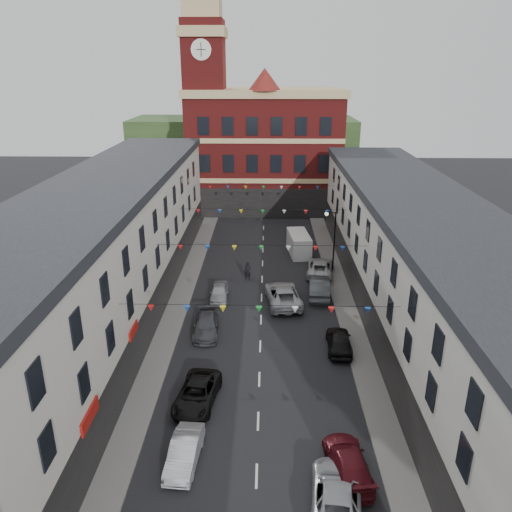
# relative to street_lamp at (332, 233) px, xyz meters

# --- Properties ---
(ground) EXTENTS (160.00, 160.00, 0.00)m
(ground) POSITION_rel_street_lamp_xyz_m (-6.55, -14.00, -3.90)
(ground) COLOR black
(ground) RESTS_ON ground
(pavement_left) EXTENTS (1.80, 64.00, 0.15)m
(pavement_left) POSITION_rel_street_lamp_xyz_m (-13.45, -12.00, -3.83)
(pavement_left) COLOR #605E5B
(pavement_left) RESTS_ON ground
(pavement_right) EXTENTS (1.80, 64.00, 0.15)m
(pavement_right) POSITION_rel_street_lamp_xyz_m (0.35, -12.00, -3.83)
(pavement_right) COLOR #605E5B
(pavement_right) RESTS_ON ground
(terrace_left) EXTENTS (8.40, 56.00, 10.70)m
(terrace_left) POSITION_rel_street_lamp_xyz_m (-18.33, -13.00, 1.44)
(terrace_left) COLOR beige
(terrace_left) RESTS_ON ground
(terrace_right) EXTENTS (8.40, 56.00, 9.70)m
(terrace_right) POSITION_rel_street_lamp_xyz_m (5.23, -13.00, 0.95)
(terrace_right) COLOR beige
(terrace_right) RESTS_ON ground
(civic_building) EXTENTS (20.60, 13.30, 18.50)m
(civic_building) POSITION_rel_street_lamp_xyz_m (-6.55, 23.95, 4.23)
(civic_building) COLOR maroon
(civic_building) RESTS_ON ground
(clock_tower) EXTENTS (5.60, 5.60, 30.00)m
(clock_tower) POSITION_rel_street_lamp_xyz_m (-14.05, 21.00, 11.03)
(clock_tower) COLOR maroon
(clock_tower) RESTS_ON ground
(distant_hill) EXTENTS (40.00, 14.00, 10.00)m
(distant_hill) POSITION_rel_street_lamp_xyz_m (-10.55, 48.00, 1.10)
(distant_hill) COLOR #284520
(distant_hill) RESTS_ON ground
(street_lamp) EXTENTS (1.10, 0.36, 6.00)m
(street_lamp) POSITION_rel_street_lamp_xyz_m (0.00, 0.00, 0.00)
(street_lamp) COLOR black
(street_lamp) RESTS_ON ground
(car_left_b) EXTENTS (1.62, 3.98, 1.28)m
(car_left_b) POSITION_rel_street_lamp_xyz_m (-10.15, -25.17, -3.26)
(car_left_b) COLOR silver
(car_left_b) RESTS_ON ground
(car_left_c) EXTENTS (2.74, 4.92, 1.30)m
(car_left_c) POSITION_rel_street_lamp_xyz_m (-10.15, -20.45, -3.25)
(car_left_c) COLOR black
(car_left_c) RESTS_ON ground
(car_left_d) EXTENTS (2.04, 4.53, 1.29)m
(car_left_d) POSITION_rel_street_lamp_xyz_m (-10.58, -12.16, -3.26)
(car_left_d) COLOR #3D3F45
(car_left_d) RESTS_ON ground
(car_left_e) EXTENTS (1.60, 3.76, 1.27)m
(car_left_e) POSITION_rel_street_lamp_xyz_m (-10.15, -6.32, -3.27)
(car_left_e) COLOR #9DA0A5
(car_left_e) RESTS_ON ground
(car_right_b) EXTENTS (2.95, 5.26, 1.39)m
(car_right_b) POSITION_rel_street_lamp_xyz_m (-2.95, -27.73, -3.21)
(car_right_b) COLOR #9A9BA1
(car_right_b) RESTS_ON ground
(car_right_c) EXTENTS (2.27, 4.65, 1.30)m
(car_right_c) POSITION_rel_street_lamp_xyz_m (-2.14, -25.69, -3.25)
(car_right_c) COLOR #571119
(car_right_c) RESTS_ON ground
(car_right_d) EXTENTS (1.84, 4.19, 1.40)m
(car_right_d) POSITION_rel_street_lamp_xyz_m (-1.05, -14.34, -3.20)
(car_right_d) COLOR black
(car_right_d) RESTS_ON ground
(car_right_e) EXTENTS (2.10, 5.06, 1.63)m
(car_right_e) POSITION_rel_street_lamp_xyz_m (-1.58, -5.47, -3.09)
(car_right_e) COLOR #414548
(car_right_e) RESTS_ON ground
(car_right_f) EXTENTS (3.01, 5.41, 1.43)m
(car_right_f) POSITION_rel_street_lamp_xyz_m (-1.05, -0.61, -3.19)
(car_right_f) COLOR #AAAEAF
(car_right_f) RESTS_ON ground
(moving_car) EXTENTS (3.35, 6.02, 1.59)m
(moving_car) POSITION_rel_street_lamp_xyz_m (-4.75, -7.04, -3.11)
(moving_car) COLOR #B4B8BB
(moving_car) RESTS_ON ground
(white_van) EXTENTS (2.45, 5.18, 2.21)m
(white_van) POSITION_rel_street_lamp_xyz_m (-2.75, 4.98, -2.80)
(white_van) COLOR silver
(white_van) RESTS_ON ground
(pedestrian) EXTENTS (0.71, 0.52, 1.78)m
(pedestrian) POSITION_rel_street_lamp_xyz_m (-7.88, -2.23, -3.01)
(pedestrian) COLOR black
(pedestrian) RESTS_ON ground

